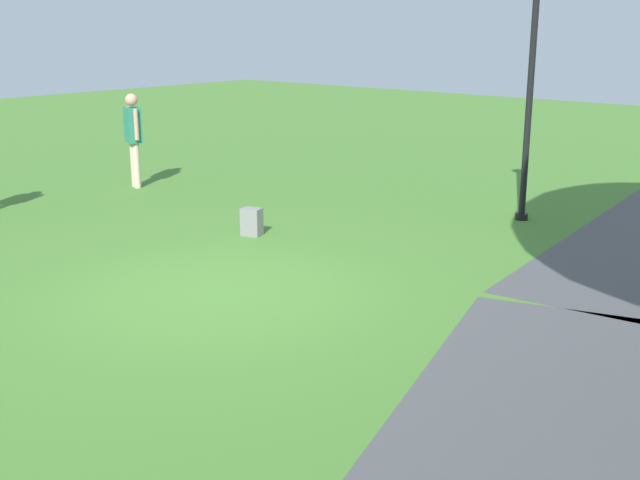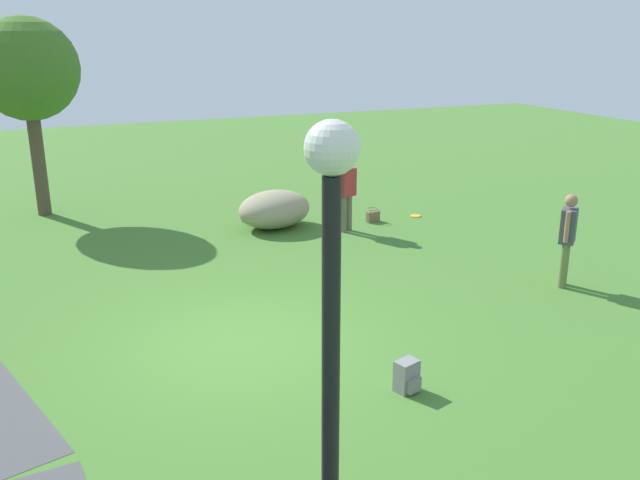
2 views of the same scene
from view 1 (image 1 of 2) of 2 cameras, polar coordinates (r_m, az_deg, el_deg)
ground_plane at (r=9.23m, az=-6.93°, el=-3.78°), size 48.00×48.00×0.00m
lamp_post at (r=12.56m, az=14.88°, el=11.93°), size 0.28×0.28×3.85m
passerby_on_path at (r=15.19m, az=-13.17°, el=7.43°), size 0.35×0.49×1.73m
spare_backpack_on_lawn at (r=11.59m, az=-4.87°, el=1.28°), size 0.32×0.33×0.40m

